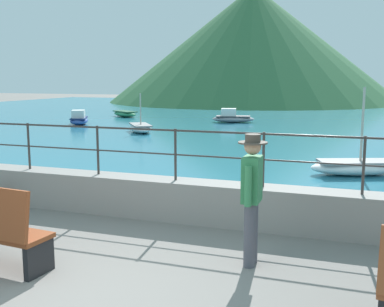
{
  "coord_description": "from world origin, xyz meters",
  "views": [
    {
      "loc": [
        2.95,
        -4.27,
        2.45
      ],
      "look_at": [
        0.13,
        3.7,
        1.1
      ],
      "focal_mm": 44.03,
      "sensor_mm": 36.0,
      "label": 1
    }
  ],
  "objects_px": {
    "person_walking": "(252,193)",
    "boat_1": "(79,119)",
    "boat_0": "(356,167)",
    "boat_2": "(232,118)",
    "boat_4": "(140,128)",
    "boat_5": "(125,114)"
  },
  "relations": [
    {
      "from": "person_walking",
      "to": "boat_1",
      "type": "xyz_separation_m",
      "value": [
        -12.58,
        15.39,
        -0.65
      ]
    },
    {
      "from": "person_walking",
      "to": "boat_1",
      "type": "relative_size",
      "value": 0.71
    },
    {
      "from": "boat_0",
      "to": "boat_1",
      "type": "bearing_deg",
      "value": 147.04
    },
    {
      "from": "boat_1",
      "to": "boat_0",
      "type": "bearing_deg",
      "value": -32.96
    },
    {
      "from": "boat_1",
      "to": "boat_2",
      "type": "bearing_deg",
      "value": 27.18
    },
    {
      "from": "boat_2",
      "to": "boat_4",
      "type": "relative_size",
      "value": 1.02
    },
    {
      "from": "boat_0",
      "to": "boat_2",
      "type": "bearing_deg",
      "value": 117.16
    },
    {
      "from": "boat_0",
      "to": "boat_1",
      "type": "distance_m",
      "value": 16.51
    },
    {
      "from": "boat_1",
      "to": "person_walking",
      "type": "bearing_deg",
      "value": -50.73
    },
    {
      "from": "boat_0",
      "to": "boat_4",
      "type": "relative_size",
      "value": 1.03
    },
    {
      "from": "boat_4",
      "to": "boat_5",
      "type": "height_order",
      "value": "boat_4"
    },
    {
      "from": "boat_2",
      "to": "boat_1",
      "type": "bearing_deg",
      "value": -152.82
    },
    {
      "from": "boat_0",
      "to": "boat_1",
      "type": "xyz_separation_m",
      "value": [
        -13.85,
        8.98,
        0.06
      ]
    },
    {
      "from": "person_walking",
      "to": "boat_1",
      "type": "bearing_deg",
      "value": 129.27
    },
    {
      "from": "person_walking",
      "to": "boat_2",
      "type": "distance_m",
      "value": 19.86
    },
    {
      "from": "boat_0",
      "to": "person_walking",
      "type": "bearing_deg",
      "value": -101.27
    },
    {
      "from": "boat_0",
      "to": "boat_2",
      "type": "height_order",
      "value": "boat_0"
    },
    {
      "from": "boat_2",
      "to": "boat_4",
      "type": "distance_m",
      "value": 6.55
    },
    {
      "from": "boat_1",
      "to": "boat_4",
      "type": "distance_m",
      "value": 5.14
    },
    {
      "from": "boat_4",
      "to": "boat_5",
      "type": "xyz_separation_m",
      "value": [
        -4.67,
        7.47,
        -0.01
      ]
    },
    {
      "from": "boat_4",
      "to": "boat_5",
      "type": "bearing_deg",
      "value": 122.0
    },
    {
      "from": "boat_4",
      "to": "boat_1",
      "type": "bearing_deg",
      "value": 154.38
    }
  ]
}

